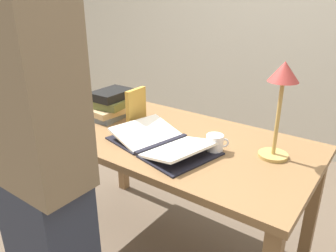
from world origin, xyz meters
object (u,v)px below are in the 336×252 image
coffee_mug (215,143)px  person_reader (40,171)px  book_stack_tall (112,104)px  book_standing_upright (136,108)px  reading_lamp (282,88)px  open_book (162,143)px

coffee_mug → person_reader: bearing=-108.9°
book_stack_tall → person_reader: size_ratio=0.17×
book_standing_upright → coffee_mug: bearing=-4.4°
reading_lamp → book_stack_tall: bearing=-177.2°
open_book → coffee_mug: 0.26m
coffee_mug → book_stack_tall: bearing=175.3°
open_book → person_reader: bearing=-78.8°
person_reader → book_standing_upright: bearing=-71.5°
reading_lamp → person_reader: bearing=-120.3°
open_book → book_stack_tall: bearing=174.7°
coffee_mug → book_standing_upright: bearing=176.7°
open_book → book_stack_tall: size_ratio=1.88×
reading_lamp → book_standing_upright: bearing=-174.1°
book_stack_tall → coffee_mug: bearing=-4.7°
person_reader → reading_lamp: bearing=-120.3°
person_reader → open_book: bearing=-91.8°
book_standing_upright → book_stack_tall: bearing=170.8°
reading_lamp → coffee_mug: (-0.24, -0.11, -0.28)m
book_standing_upright → person_reader: person_reader is taller
open_book → reading_lamp: reading_lamp is taller
reading_lamp → coffee_mug: size_ratio=4.57×
open_book → book_standing_upright: 0.32m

